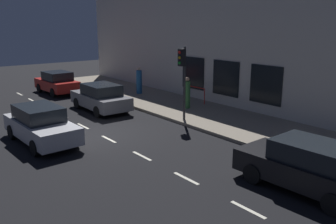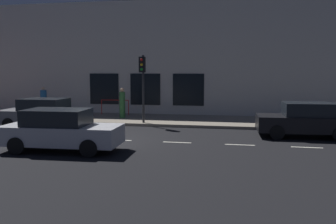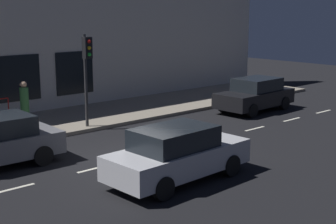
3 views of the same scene
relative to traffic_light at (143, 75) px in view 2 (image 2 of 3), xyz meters
The scene contains 11 objects.
ground_plane 5.21m from the traffic_light, 167.46° to the left, with size 60.00×60.00×0.00m, color black.
sidewalk 3.47m from the traffic_light, 26.11° to the left, with size 4.50×32.00×0.15m.
building_facade 4.71m from the traffic_light, 12.00° to the left, with size 0.65×32.00×7.57m.
lane_centre_line 5.12m from the traffic_light, behind, with size 0.12×27.20×0.01m.
traffic_light is the anchor object (origin of this frame).
parked_car_0 8.61m from the traffic_light, 103.56° to the right, with size 2.04×4.27×1.58m.
parked_car_1 5.63m from the traffic_light, 113.15° to the left, with size 1.99×4.30×1.58m.
parked_car_3 7.18m from the traffic_light, 168.68° to the left, with size 1.98×4.46×1.58m.
pedestrian_0 7.72m from the traffic_light, 73.22° to the left, with size 0.45×0.45×1.82m.
pedestrian_1 3.17m from the traffic_light, 43.50° to the left, with size 0.43×0.43×1.82m.
red_railing 4.78m from the traffic_light, 39.79° to the left, with size 0.05×1.90×0.97m.
Camera 2 is at (-14.89, -6.17, 3.01)m, focal length 38.97 mm.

